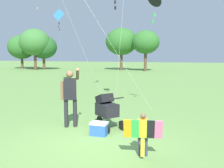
# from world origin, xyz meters

# --- Properties ---
(ground_plane) EXTENTS (120.00, 120.00, 0.00)m
(ground_plane) POSITION_xyz_m (0.00, 0.00, 0.00)
(ground_plane) COLOR #668E47
(treeline_distant) EXTENTS (47.12, 7.82, 6.78)m
(treeline_distant) POSITION_xyz_m (0.59, 24.49, 3.75)
(treeline_distant) COLOR brown
(treeline_distant) RESTS_ON ground
(child_with_butterfly_kite) EXTENTS (0.80, 0.39, 0.93)m
(child_with_butterfly_kite) POSITION_xyz_m (1.37, -0.42, 0.57)
(child_with_butterfly_kite) COLOR #33384C
(child_with_butterfly_kite) RESTS_ON ground
(person_adult_flyer) EXTENTS (0.54, 0.65, 1.76)m
(person_adult_flyer) POSITION_xyz_m (-1.04, 1.09, 1.02)
(person_adult_flyer) COLOR #232328
(person_adult_flyer) RESTS_ON ground
(stroller) EXTENTS (1.03, 0.92, 1.03)m
(stroller) POSITION_xyz_m (0.03, 1.26, 0.61)
(stroller) COLOR black
(stroller) RESTS_ON ground
(kite_adult_black) EXTENTS (2.19, 2.86, 4.35)m
(kite_adult_black) POSITION_xyz_m (1.02, 3.72, 4.05)
(kite_adult_black) COLOR black
(kite_adult_black) RESTS_ON ground
(kite_green_novelty) EXTENTS (2.61, 4.01, 5.38)m
(kite_green_novelty) POSITION_xyz_m (-6.51, 10.47, 4.73)
(kite_green_novelty) COLOR blue
(kite_green_novelty) RESTS_ON ground
(cooler_box) EXTENTS (0.45, 0.33, 0.35)m
(cooler_box) POSITION_xyz_m (0.02, 0.63, 0.18)
(cooler_box) COLOR #2D5BB7
(cooler_box) RESTS_ON ground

